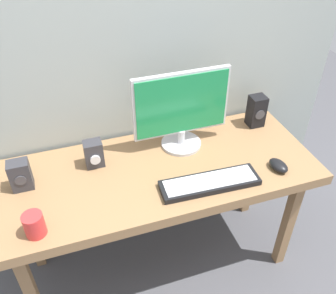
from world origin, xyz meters
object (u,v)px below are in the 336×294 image
Objects in this scene: monitor at (181,110)px; desk at (158,180)px; audio_controller at (94,154)px; mouse at (278,165)px; speaker_left at (20,175)px; keyboard_primary at (210,183)px; coffee_mug at (34,225)px; speaker_right at (256,111)px.

desk is at bearing -138.49° from monitor.
mouse is at bearing -20.67° from audio_controller.
desk is 14.31× the size of mouse.
audio_controller is (0.33, 0.05, -0.00)m from speaker_left.
speaker_left reaches higher than keyboard_primary.
speaker_left is (-0.80, 0.26, 0.06)m from keyboard_primary.
coffee_mug is at bearing -130.40° from audio_controller.
monitor reaches higher than desk.
speaker_right reaches higher than audio_controller.
audio_controller is at bearing 8.98° from speaker_left.
mouse is 1.12m from coffee_mug.
speaker_right reaches higher than desk.
speaker_left is 0.30m from coffee_mug.
keyboard_primary is 3.42× the size of audio_controller.
audio_controller reaches higher than desk.
desk is 3.17× the size of monitor.
coffee_mug is (-0.75, -0.37, -0.16)m from monitor.
monitor is 3.37× the size of speaker_left.
audio_controller is at bearing 49.60° from coffee_mug.
keyboard_primary is at bearing -86.93° from monitor.
monitor is at bearing 41.51° from desk.
desk is at bearing 20.81° from coffee_mug.
mouse reaches higher than desk.
keyboard_primary is (0.02, -0.34, -0.20)m from monitor.
monitor is 0.47m from audio_controller.
audio_controller reaches higher than keyboard_primary.
speaker_left is (-0.61, 0.07, 0.14)m from desk.
speaker_left is at bearing 173.15° from desk.
monitor is 0.85m from coffee_mug.
speaker_left is at bearing -174.27° from monitor.
monitor reaches higher than coffee_mug.
monitor is 2.74× the size of speaker_right.
desk is 10.69× the size of speaker_left.
coffee_mug reaches higher than keyboard_primary.
speaker_right is at bearing 4.41° from monitor.
monitor reaches higher than keyboard_primary.
keyboard_primary is 0.76m from coffee_mug.
keyboard_primary is at bearing 169.55° from mouse.
coffee_mug is at bearing 171.40° from mouse.
speaker_right is 1.23× the size of speaker_left.
speaker_right reaches higher than coffee_mug.
speaker_right is 1.31× the size of audio_controller.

